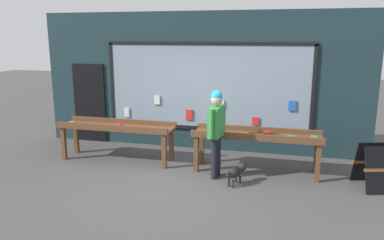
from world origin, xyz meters
name	(u,v)px	position (x,y,z in m)	size (l,w,h in m)	color
ground_plane	(171,181)	(0.00, 0.00, 0.00)	(40.00, 40.00, 0.00)	#474444
shopfront_facade	(198,82)	(-0.02, 2.39, 1.69)	(8.26, 0.29, 3.41)	#192D33
display_table_left	(117,129)	(-1.59, 0.95, 0.73)	(2.66, 0.69, 0.91)	brown
display_table_right	(256,138)	(1.58, 0.95, 0.74)	(2.66, 0.70, 0.91)	brown
person_browsing	(216,127)	(0.83, 0.44, 1.07)	(0.29, 0.69, 1.79)	black
small_dog	(236,172)	(1.28, 0.15, 0.26)	(0.38, 0.55, 0.39)	black
sandwich_board_sign	(374,166)	(3.83, 0.67, 0.43)	(0.75, 0.85, 0.85)	black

